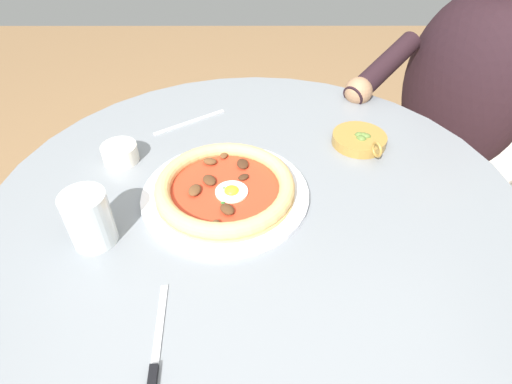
{
  "coord_description": "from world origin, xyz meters",
  "views": [
    {
      "loc": [
        0.0,
        0.58,
        1.25
      ],
      "look_at": [
        0.0,
        0.03,
        0.77
      ],
      "focal_mm": 29.19,
      "sensor_mm": 36.0,
      "label": 1
    }
  ],
  "objects_px": {
    "ramekin_capers": "(122,153)",
    "olive_pan": "(362,139)",
    "pizza_on_plate": "(227,189)",
    "steak_knife": "(156,376)",
    "fork_utensil": "(192,122)",
    "dining_table": "(258,246)",
    "water_glass": "(93,222)",
    "cafe_chair_diner": "(471,126)",
    "diner_person": "(444,148)"
  },
  "relations": [
    {
      "from": "water_glass",
      "to": "steak_knife",
      "type": "relative_size",
      "value": 0.45
    },
    {
      "from": "dining_table",
      "to": "steak_knife",
      "type": "bearing_deg",
      "value": 69.5
    },
    {
      "from": "steak_knife",
      "to": "dining_table",
      "type": "bearing_deg",
      "value": -110.5
    },
    {
      "from": "water_glass",
      "to": "fork_utensil",
      "type": "distance_m",
      "value": 0.38
    },
    {
      "from": "water_glass",
      "to": "diner_person",
      "type": "xyz_separation_m",
      "value": [
        -0.84,
        -0.58,
        -0.26
      ]
    },
    {
      "from": "steak_knife",
      "to": "water_glass",
      "type": "bearing_deg",
      "value": -59.37
    },
    {
      "from": "pizza_on_plate",
      "to": "olive_pan",
      "type": "height_order",
      "value": "olive_pan"
    },
    {
      "from": "ramekin_capers",
      "to": "fork_utensil",
      "type": "xyz_separation_m",
      "value": [
        -0.12,
        -0.15,
        -0.02
      ]
    },
    {
      "from": "olive_pan",
      "to": "fork_utensil",
      "type": "distance_m",
      "value": 0.39
    },
    {
      "from": "dining_table",
      "to": "water_glass",
      "type": "xyz_separation_m",
      "value": [
        0.26,
        0.11,
        0.18
      ]
    },
    {
      "from": "dining_table",
      "to": "diner_person",
      "type": "xyz_separation_m",
      "value": [
        -0.57,
        -0.47,
        -0.08
      ]
    },
    {
      "from": "ramekin_capers",
      "to": "olive_pan",
      "type": "xyz_separation_m",
      "value": [
        -0.5,
        -0.06,
        -0.01
      ]
    },
    {
      "from": "ramekin_capers",
      "to": "diner_person",
      "type": "distance_m",
      "value": 0.95
    },
    {
      "from": "steak_knife",
      "to": "fork_utensil",
      "type": "height_order",
      "value": "steak_knife"
    },
    {
      "from": "pizza_on_plate",
      "to": "ramekin_capers",
      "type": "relative_size",
      "value": 4.33
    },
    {
      "from": "water_glass",
      "to": "fork_utensil",
      "type": "xyz_separation_m",
      "value": [
        -0.11,
        -0.37,
        -0.04
      ]
    },
    {
      "from": "steak_knife",
      "to": "fork_utensil",
      "type": "xyz_separation_m",
      "value": [
        0.02,
        -0.6,
        -0.0
      ]
    },
    {
      "from": "steak_knife",
      "to": "cafe_chair_diner",
      "type": "bearing_deg",
      "value": -132.05
    },
    {
      "from": "fork_utensil",
      "to": "diner_person",
      "type": "bearing_deg",
      "value": -163.51
    },
    {
      "from": "pizza_on_plate",
      "to": "ramekin_capers",
      "type": "distance_m",
      "value": 0.25
    },
    {
      "from": "olive_pan",
      "to": "diner_person",
      "type": "height_order",
      "value": "diner_person"
    },
    {
      "from": "steak_knife",
      "to": "cafe_chair_diner",
      "type": "relative_size",
      "value": 0.24
    },
    {
      "from": "pizza_on_plate",
      "to": "water_glass",
      "type": "distance_m",
      "value": 0.24
    },
    {
      "from": "dining_table",
      "to": "water_glass",
      "type": "relative_size",
      "value": 10.26
    },
    {
      "from": "diner_person",
      "to": "fork_utensil",
      "type": "bearing_deg",
      "value": 16.49
    },
    {
      "from": "ramekin_capers",
      "to": "diner_person",
      "type": "bearing_deg",
      "value": -156.98
    },
    {
      "from": "olive_pan",
      "to": "fork_utensil",
      "type": "xyz_separation_m",
      "value": [
        0.38,
        -0.09,
        -0.01
      ]
    },
    {
      "from": "pizza_on_plate",
      "to": "diner_person",
      "type": "xyz_separation_m",
      "value": [
        -0.63,
        -0.47,
        -0.24
      ]
    },
    {
      "from": "pizza_on_plate",
      "to": "ramekin_capers",
      "type": "bearing_deg",
      "value": -27.12
    },
    {
      "from": "ramekin_capers",
      "to": "cafe_chair_diner",
      "type": "xyz_separation_m",
      "value": [
        -0.96,
        -0.45,
        -0.22
      ]
    },
    {
      "from": "ramekin_capers",
      "to": "fork_utensil",
      "type": "bearing_deg",
      "value": -130.22
    },
    {
      "from": "water_glass",
      "to": "cafe_chair_diner",
      "type": "xyz_separation_m",
      "value": [
        -0.95,
        -0.67,
        -0.24
      ]
    },
    {
      "from": "olive_pan",
      "to": "ramekin_capers",
      "type": "bearing_deg",
      "value": 6.64
    },
    {
      "from": "fork_utensil",
      "to": "diner_person",
      "type": "distance_m",
      "value": 0.79
    },
    {
      "from": "dining_table",
      "to": "olive_pan",
      "type": "distance_m",
      "value": 0.32
    },
    {
      "from": "water_glass",
      "to": "olive_pan",
      "type": "xyz_separation_m",
      "value": [
        -0.49,
        -0.28,
        -0.03
      ]
    },
    {
      "from": "olive_pan",
      "to": "pizza_on_plate",
      "type": "bearing_deg",
      "value": 31.36
    },
    {
      "from": "ramekin_capers",
      "to": "fork_utensil",
      "type": "height_order",
      "value": "ramekin_capers"
    },
    {
      "from": "dining_table",
      "to": "diner_person",
      "type": "bearing_deg",
      "value": -140.59
    },
    {
      "from": "fork_utensil",
      "to": "dining_table",
      "type": "bearing_deg",
      "value": 120.61
    },
    {
      "from": "diner_person",
      "to": "steak_knife",
      "type": "bearing_deg",
      "value": 49.19
    },
    {
      "from": "olive_pan",
      "to": "water_glass",
      "type": "bearing_deg",
      "value": 29.61
    },
    {
      "from": "water_glass",
      "to": "ramekin_capers",
      "type": "distance_m",
      "value": 0.22
    },
    {
      "from": "olive_pan",
      "to": "cafe_chair_diner",
      "type": "distance_m",
      "value": 0.64
    },
    {
      "from": "pizza_on_plate",
      "to": "steak_knife",
      "type": "height_order",
      "value": "pizza_on_plate"
    },
    {
      "from": "dining_table",
      "to": "water_glass",
      "type": "height_order",
      "value": "water_glass"
    },
    {
      "from": "ramekin_capers",
      "to": "pizza_on_plate",
      "type": "bearing_deg",
      "value": 152.88
    },
    {
      "from": "dining_table",
      "to": "pizza_on_plate",
      "type": "xyz_separation_m",
      "value": [
        0.06,
        0.0,
        0.16
      ]
    },
    {
      "from": "dining_table",
      "to": "ramekin_capers",
      "type": "bearing_deg",
      "value": -21.94
    },
    {
      "from": "pizza_on_plate",
      "to": "olive_pan",
      "type": "relative_size",
      "value": 2.24
    }
  ]
}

